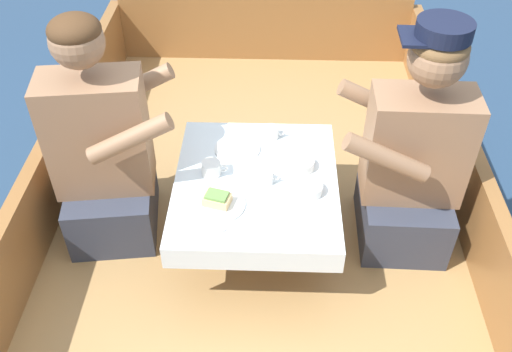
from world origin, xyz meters
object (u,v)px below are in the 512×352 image
object	(u,v)px
coffee_cup_starboard	(265,177)
person_port	(104,153)
coffee_cup_port	(211,168)
coffee_cup_center	(271,132)
person_starboard	(412,160)
sandwich	(217,199)

from	to	relation	value
coffee_cup_starboard	person_port	bearing A→B (deg)	173.17
coffee_cup_port	coffee_cup_center	world-z (taller)	coffee_cup_port
person_port	coffee_cup_center	bearing A→B (deg)	10.41
person_starboard	coffee_cup_port	size ratio (longest dim) A/B	9.60
person_port	coffee_cup_port	xyz separation A→B (m)	(0.45, -0.04, -0.04)
coffee_cup_starboard	coffee_cup_port	bearing A→B (deg)	168.83
person_starboard	coffee_cup_center	size ratio (longest dim) A/B	10.32
person_port	coffee_cup_port	world-z (taller)	person_port
person_port	sandwich	xyz separation A→B (m)	(0.49, -0.22, -0.04)
coffee_cup_port	person_starboard	bearing A→B (deg)	1.91
coffee_cup_center	sandwich	bearing A→B (deg)	-114.63
coffee_cup_center	person_starboard	bearing A→B (deg)	-22.06
coffee_cup_port	coffee_cup_center	distance (m)	0.36
coffee_cup_starboard	sandwich	bearing A→B (deg)	-142.60
person_port	person_starboard	size ratio (longest dim) A/B	1.00
sandwich	person_starboard	bearing A→B (deg)	15.07
coffee_cup_starboard	person_starboard	bearing A→B (deg)	6.76
person_starboard	sandwich	size ratio (longest dim) A/B	8.78
person_port	coffee_cup_starboard	size ratio (longest dim) A/B	10.56
person_port	sandwich	size ratio (longest dim) A/B	8.75
coffee_cup_center	person_port	bearing A→B (deg)	-162.04
person_starboard	coffee_cup_port	bearing A→B (deg)	3.19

